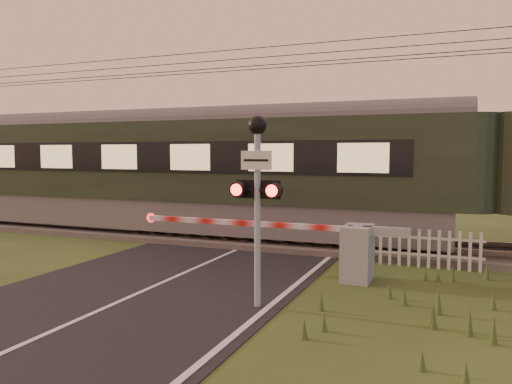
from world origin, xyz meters
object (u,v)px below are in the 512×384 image
at_px(train, 494,173).
at_px(boom_gate, 346,249).
at_px(crossing_signal, 257,177).
at_px(picket_fence, 414,248).

relative_size(train, boom_gate, 6.47).
bearing_deg(train, boom_gate, -130.47).
xyz_separation_m(boom_gate, crossing_signal, (-1.09, -2.64, 1.72)).
height_order(train, crossing_signal, train).
height_order(boom_gate, picket_fence, boom_gate).
height_order(crossing_signal, picket_fence, crossing_signal).
distance_m(boom_gate, crossing_signal, 3.33).
xyz_separation_m(train, crossing_signal, (-4.27, -6.36, 0.12)).
bearing_deg(train, picket_fence, -134.44).
bearing_deg(boom_gate, train, 49.53).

